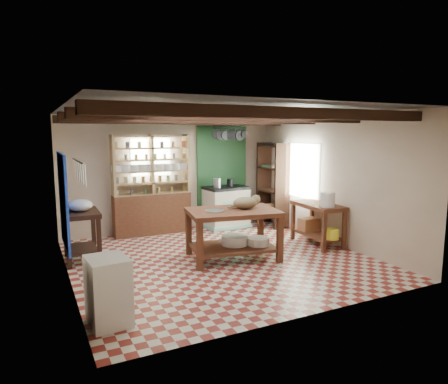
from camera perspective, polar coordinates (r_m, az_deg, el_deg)
name	(u,v)px	position (r m, az deg, el deg)	size (l,w,h in m)	color
floor	(220,259)	(7.23, -0.64, -9.61)	(5.00, 5.00, 0.02)	maroon
ceiling	(219,111)	(6.88, -0.67, 11.53)	(5.00, 5.00, 0.02)	#3E3F43
wall_back	(172,174)	(9.24, -7.38, 2.59)	(5.00, 0.04, 2.60)	beige
wall_front	(311,212)	(4.83, 12.29, -2.82)	(5.00, 0.04, 2.60)	beige
wall_left	(66,197)	(6.28, -21.68, -0.65)	(0.04, 5.00, 2.60)	beige
wall_right	(331,180)	(8.32, 15.08, 1.73)	(0.04, 5.00, 2.60)	beige
ceiling_beams	(219,118)	(6.88, -0.67, 10.53)	(5.00, 3.80, 0.15)	#341D12
blue_wall_patch	(63,201)	(7.20, -21.95, -1.19)	(0.04, 1.40, 1.60)	blue
green_wall_patch	(222,174)	(9.69, -0.30, 2.63)	(1.30, 0.04, 2.30)	#1E4C27
window_back	(151,157)	(9.04, -10.40, 4.94)	(0.90, 0.02, 0.80)	silver
window_right	(300,170)	(9.07, 10.84, 3.04)	(0.02, 1.30, 1.20)	silver
utensil_rail	(78,171)	(5.05, -20.16, 2.84)	(0.06, 0.90, 0.28)	black
pot_rack	(230,135)	(9.26, 0.84, 8.13)	(0.86, 0.12, 0.36)	black
shelving_unit	(152,185)	(8.92, -10.30, 1.02)	(1.70, 0.34, 2.20)	tan
tall_rack	(273,185)	(9.64, 6.96, 1.05)	(0.40, 0.86, 2.00)	#341D12
work_table	(233,234)	(7.14, 1.27, -6.05)	(1.56, 1.04, 0.88)	brown
stove	(226,207)	(9.49, 0.31, -2.14)	(1.00, 0.67, 0.97)	silver
prep_table	(82,236)	(7.46, -19.66, -5.93)	(0.60, 0.87, 0.88)	#341D12
white_cabinet	(108,291)	(4.99, -16.21, -13.39)	(0.45, 0.53, 0.80)	white
right_counter	(318,224)	(8.25, 13.21, -4.48)	(0.58, 1.16, 0.83)	brown
cat	(245,203)	(7.15, 3.07, -1.55)	(0.47, 0.35, 0.21)	#968057
steel_tray	(215,211)	(6.90, -1.37, -2.71)	(0.33, 0.33, 0.02)	#BAB9C2
basin_large	(235,240)	(7.24, 1.52, -6.88)	(0.48, 0.48, 0.17)	white
basin_small	(258,241)	(7.23, 4.93, -7.03)	(0.39, 0.39, 0.14)	white
kettle_left	(217,183)	(9.28, -1.01, 1.32)	(0.19, 0.19, 0.21)	#BAB9C2
kettle_right	(230,183)	(9.46, 0.84, 1.34)	(0.14, 0.14, 0.18)	black
enamel_bowl	(80,205)	(7.35, -19.87, -1.79)	(0.42, 0.42, 0.21)	white
white_bucket	(327,200)	(7.84, 14.56, -1.05)	(0.28, 0.28, 0.28)	white
wicker_basket	(309,224)	(8.50, 12.01, -4.52)	(0.37, 0.29, 0.26)	#A96B44
yellow_tub	(332,234)	(7.92, 15.11, -5.79)	(0.27, 0.27, 0.20)	yellow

